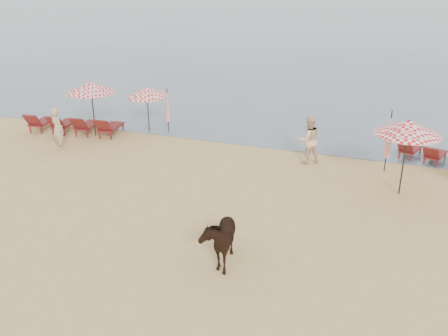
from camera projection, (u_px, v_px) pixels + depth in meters
The scene contains 12 objects.
ground at pixel (152, 292), 11.41m from camera, with size 120.00×120.00×0.00m, color tan.
sea at pixel (376, 6), 81.03m from camera, with size 160.00×140.00×0.06m, color #51606B.
lounger_cluster_left at pixel (74, 124), 21.61m from camera, with size 4.08×2.08×0.62m.
lounger_cluster_right at pixel (434, 154), 18.44m from camera, with size 2.76×2.14×0.53m.
umbrella_open_left_a at pixel (91, 87), 20.68m from camera, with size 2.08×2.08×2.36m.
umbrella_open_left_b at pixel (147, 92), 21.29m from camera, with size 1.63×1.67×2.08m.
umbrella_open_right at pixel (409, 127), 15.34m from camera, with size 2.05×2.05×2.50m.
umbrella_closed_left at pixel (168, 105), 21.54m from camera, with size 0.24×0.24×1.98m.
umbrella_closed_right at pixel (389, 135), 17.37m from camera, with size 0.28×0.28×2.26m.
cow at pixel (219, 237), 12.29m from camera, with size 0.76×1.67×1.41m, color black.
beachgoer_left at pixel (58, 130), 19.43m from camera, with size 0.65×0.43×1.78m, color tan.
beachgoer_right_a at pixel (308, 140), 18.32m from camera, with size 0.89×0.69×1.82m, color #E2B58D.
Camera 1 is at (4.67, -8.34, 7.04)m, focal length 40.00 mm.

